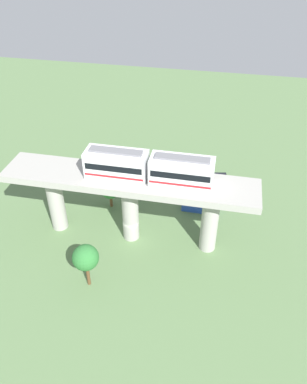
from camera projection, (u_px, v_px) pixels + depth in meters
ground_plane at (131, 236)px, 46.43m from camera, size 120.00×120.00×0.00m
viaduct at (129, 194)px, 42.60m from camera, size 5.20×28.00×8.62m
train at (149, 168)px, 40.01m from camera, size 2.64×13.55×3.24m
parked_car_white at (150, 185)px, 53.69m from camera, size 2.74×4.51×1.76m
parked_car_red at (217, 182)px, 54.37m from camera, size 2.61×4.48×1.76m
parked_car_blue at (199, 205)px, 50.15m from camera, size 1.83×4.21×1.76m
tree_near_viaduct at (110, 190)px, 49.49m from camera, size 2.45×2.45×3.95m
tree_mid_lot at (86, 258)px, 38.26m from camera, size 2.71×2.71×5.29m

